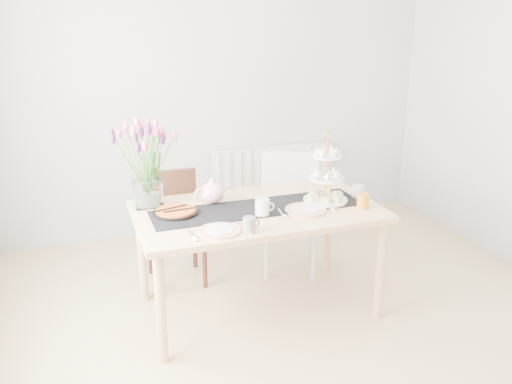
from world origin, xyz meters
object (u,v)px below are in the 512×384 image
object	(u,v)px
cake_stand	(326,184)
mug_white	(262,207)
teapot	(213,192)
mug_grey	(249,225)
tart_tin	(176,212)
plate_right	(306,210)
dining_table	(258,219)
tulip_vase	(145,153)
chair_brown	(173,218)
cream_jug	(358,191)
mug_orange	(363,201)
radiator	(273,177)
plate_left	(219,231)
chair_white	(290,202)

from	to	relation	value
cake_stand	mug_white	world-z (taller)	cake_stand
teapot	mug_grey	size ratio (longest dim) A/B	2.84
tart_tin	plate_right	distance (m)	0.84
dining_table	tulip_vase	size ratio (longest dim) A/B	2.43
tulip_vase	mug_white	world-z (taller)	tulip_vase
cake_stand	tulip_vase	bearing A→B (deg)	163.80
dining_table	plate_right	xyz separation A→B (m)	(0.28, -0.15, 0.08)
dining_table	plate_right	bearing A→B (deg)	-28.01
tulip_vase	tart_tin	xyz separation A→B (m)	(0.14, -0.23, -0.35)
plate_right	chair_brown	bearing A→B (deg)	131.06
dining_table	plate_right	size ratio (longest dim) A/B	5.90
teapot	cream_jug	distance (m)	1.01
mug_orange	radiator	bearing A→B (deg)	58.49
tulip_vase	plate_right	distance (m)	1.11
tart_tin	mug_orange	distance (m)	1.23
tulip_vase	mug_grey	bearing A→B (deg)	-53.05
teapot	mug_grey	distance (m)	0.55
tulip_vase	plate_right	world-z (taller)	tulip_vase
tart_tin	plate_left	xyz separation A→B (m)	(0.19, -0.37, -0.01)
mug_orange	plate_left	bearing A→B (deg)	154.07
radiator	mug_white	bearing A→B (deg)	-113.34
tulip_vase	mug_orange	size ratio (longest dim) A/B	7.07
chair_brown	mug_white	bearing A→B (deg)	-60.61
radiator	mug_orange	size ratio (longest dim) A/B	12.90
radiator	tart_tin	size ratio (longest dim) A/B	4.21
teapot	mug_white	bearing A→B (deg)	-62.67
mug_grey	plate_right	xyz separation A→B (m)	(0.46, 0.20, -0.04)
dining_table	chair_white	distance (m)	0.76
chair_white	teapot	xyz separation A→B (m)	(-0.73, -0.38, 0.29)
chair_brown	plate_right	bearing A→B (deg)	-47.51
radiator	mug_grey	world-z (taller)	mug_grey
tulip_vase	cake_stand	distance (m)	1.22
radiator	cream_jug	bearing A→B (deg)	-88.61
tulip_vase	tart_tin	size ratio (longest dim) A/B	2.31
chair_white	plate_left	world-z (taller)	chair_white
plate_left	tart_tin	bearing A→B (deg)	116.92
dining_table	mug_white	size ratio (longest dim) A/B	14.72
mug_orange	teapot	bearing A→B (deg)	125.58
plate_left	chair_brown	bearing A→B (deg)	95.69
mug_white	plate_left	size ratio (longest dim) A/B	0.43
chair_white	mug_orange	distance (m)	0.85
mug_white	plate_left	distance (m)	0.37
cream_jug	chair_white	bearing A→B (deg)	99.06
chair_white	mug_white	world-z (taller)	chair_white
cream_jug	mug_orange	world-z (taller)	mug_orange
mug_white	chair_white	bearing A→B (deg)	59.50
mug_grey	plate_left	xyz separation A→B (m)	(-0.17, 0.06, -0.04)
chair_brown	tulip_vase	bearing A→B (deg)	-119.81
cake_stand	plate_right	world-z (taller)	cake_stand
tulip_vase	cream_jug	size ratio (longest dim) A/B	7.99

